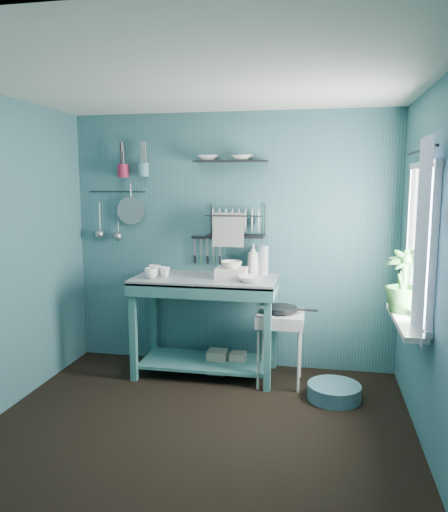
% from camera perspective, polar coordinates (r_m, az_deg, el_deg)
% --- Properties ---
extents(floor, '(3.20, 3.20, 0.00)m').
position_cam_1_polar(floor, '(3.89, -3.33, -19.65)').
color(floor, black).
rests_on(floor, ground).
extents(ceiling, '(3.20, 3.20, 0.00)m').
position_cam_1_polar(ceiling, '(3.50, -3.70, 19.46)').
color(ceiling, silver).
rests_on(ceiling, ground).
extents(wall_back, '(3.20, 0.00, 3.20)m').
position_cam_1_polar(wall_back, '(4.93, 0.89, 1.68)').
color(wall_back, '#34626A').
rests_on(wall_back, ground).
extents(wall_front, '(3.20, 0.00, 3.20)m').
position_cam_1_polar(wall_front, '(2.10, -13.96, -7.86)').
color(wall_front, '#34626A').
rests_on(wall_front, ground).
extents(wall_right, '(0.00, 3.00, 3.00)m').
position_cam_1_polar(wall_right, '(3.45, 23.18, -1.94)').
color(wall_right, '#34626A').
rests_on(wall_right, ground).
extents(work_counter, '(1.45, 0.92, 0.95)m').
position_cam_1_polar(work_counter, '(4.80, -2.09, -7.99)').
color(work_counter, '#377372').
rests_on(work_counter, floor).
extents(mug_left, '(0.12, 0.12, 0.10)m').
position_cam_1_polar(mug_left, '(4.66, -8.34, -1.96)').
color(mug_left, white).
rests_on(mug_left, work_counter).
extents(mug_mid, '(0.14, 0.14, 0.09)m').
position_cam_1_polar(mug_mid, '(4.72, -6.79, -1.82)').
color(mug_mid, white).
rests_on(mug_mid, work_counter).
extents(mug_right, '(0.17, 0.17, 0.10)m').
position_cam_1_polar(mug_right, '(4.81, -7.93, -1.61)').
color(mug_right, white).
rests_on(mug_right, work_counter).
extents(wash_tub, '(0.28, 0.22, 0.10)m').
position_cam_1_polar(wash_tub, '(4.61, 0.85, -1.97)').
color(wash_tub, silver).
rests_on(wash_tub, work_counter).
extents(tub_bowl, '(0.20, 0.19, 0.06)m').
position_cam_1_polar(tub_bowl, '(4.59, 0.86, -0.98)').
color(tub_bowl, white).
rests_on(tub_bowl, wash_tub).
extents(soap_bottle, '(0.12, 0.12, 0.30)m').
position_cam_1_polar(soap_bottle, '(4.78, 3.33, -0.39)').
color(soap_bottle, silver).
rests_on(soap_bottle, work_counter).
extents(water_bottle, '(0.09, 0.09, 0.28)m').
position_cam_1_polar(water_bottle, '(4.79, 4.55, -0.50)').
color(water_bottle, '#B1BEC5').
rests_on(water_bottle, work_counter).
extents(counter_bowl, '(0.22, 0.22, 0.05)m').
position_cam_1_polar(counter_bowl, '(4.45, 3.09, -2.65)').
color(counter_bowl, white).
rests_on(counter_bowl, work_counter).
extents(hotplate_stand, '(0.43, 0.43, 0.66)m').
position_cam_1_polar(hotplate_stand, '(4.65, 6.41, -10.41)').
color(hotplate_stand, silver).
rests_on(hotplate_stand, floor).
extents(frying_pan, '(0.30, 0.30, 0.03)m').
position_cam_1_polar(frying_pan, '(4.54, 6.49, -6.00)').
color(frying_pan, black).
rests_on(frying_pan, hotplate_stand).
extents(knife_strip, '(0.32, 0.04, 0.03)m').
position_cam_1_polar(knife_strip, '(4.95, -1.91, 2.12)').
color(knife_strip, black).
rests_on(knife_strip, wall_back).
extents(dish_rack, '(0.57, 0.30, 0.32)m').
position_cam_1_polar(dish_rack, '(4.77, 1.36, 4.10)').
color(dish_rack, black).
rests_on(dish_rack, wall_back).
extents(upper_shelf, '(0.70, 0.19, 0.01)m').
position_cam_1_polar(upper_shelf, '(4.80, 0.79, 10.78)').
color(upper_shelf, black).
rests_on(upper_shelf, wall_back).
extents(shelf_bowl_left, '(0.21, 0.21, 0.05)m').
position_cam_1_polar(shelf_bowl_left, '(4.85, -1.83, 11.26)').
color(shelf_bowl_left, white).
rests_on(shelf_bowl_left, upper_shelf).
extents(shelf_bowl_right, '(0.23, 0.23, 0.05)m').
position_cam_1_polar(shelf_bowl_right, '(4.79, 2.09, 11.25)').
color(shelf_bowl_right, white).
rests_on(shelf_bowl_right, upper_shelf).
extents(utensil_cup_magenta, '(0.11, 0.11, 0.13)m').
position_cam_1_polar(utensil_cup_magenta, '(5.13, -11.46, 9.52)').
color(utensil_cup_magenta, '#9F1D3C').
rests_on(utensil_cup_magenta, wall_back).
extents(utensil_cup_teal, '(0.11, 0.11, 0.13)m').
position_cam_1_polar(utensil_cup_teal, '(5.05, -9.19, 9.70)').
color(utensil_cup_teal, teal).
rests_on(utensil_cup_teal, wall_back).
extents(colander, '(0.28, 0.03, 0.28)m').
position_cam_1_polar(colander, '(5.14, -10.62, 5.12)').
color(colander, '#9B9DA2').
rests_on(colander, wall_back).
extents(ladle_outer, '(0.01, 0.01, 0.30)m').
position_cam_1_polar(ladle_outer, '(5.29, -14.04, 4.29)').
color(ladle_outer, '#9B9DA2').
rests_on(ladle_outer, wall_back).
extents(ladle_inner, '(0.01, 0.01, 0.30)m').
position_cam_1_polar(ladle_inner, '(5.21, -12.03, 4.13)').
color(ladle_inner, '#9B9DA2').
rests_on(ladle_inner, wall_back).
extents(hook_rail, '(0.60, 0.01, 0.01)m').
position_cam_1_polar(hook_rail, '(5.21, -12.13, 7.19)').
color(hook_rail, black).
rests_on(hook_rail, wall_back).
extents(window_glass, '(0.00, 1.10, 1.10)m').
position_cam_1_polar(window_glass, '(3.86, 21.72, 1.44)').
color(window_glass, white).
rests_on(window_glass, wall_right).
extents(windowsill, '(0.16, 0.95, 0.04)m').
position_cam_1_polar(windowsill, '(3.96, 20.04, -7.03)').
color(windowsill, silver).
rests_on(windowsill, wall_right).
extents(curtain, '(0.00, 1.35, 1.35)m').
position_cam_1_polar(curtain, '(3.55, 21.61, 1.69)').
color(curtain, white).
rests_on(curtain, wall_right).
extents(curtain_rod, '(0.02, 1.05, 0.02)m').
position_cam_1_polar(curtain_rod, '(3.84, 21.59, 11.14)').
color(curtain_rod, black).
rests_on(curtain_rod, wall_right).
extents(potted_plant, '(0.35, 0.35, 0.48)m').
position_cam_1_polar(potted_plant, '(4.10, 19.77, -2.73)').
color(potted_plant, '#2F712D').
rests_on(potted_plant, windowsill).
extents(storage_tin_large, '(0.18, 0.18, 0.22)m').
position_cam_1_polar(storage_tin_large, '(4.94, -0.77, -11.96)').
color(storage_tin_large, gray).
rests_on(storage_tin_large, floor).
extents(storage_tin_small, '(0.15, 0.15, 0.20)m').
position_cam_1_polar(storage_tin_small, '(4.93, 1.63, -12.10)').
color(storage_tin_small, gray).
rests_on(storage_tin_small, floor).
extents(floor_basin, '(0.45, 0.45, 0.13)m').
position_cam_1_polar(floor_basin, '(4.49, 12.48, -14.93)').
color(floor_basin, '#406D7D').
rests_on(floor_basin, floor).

